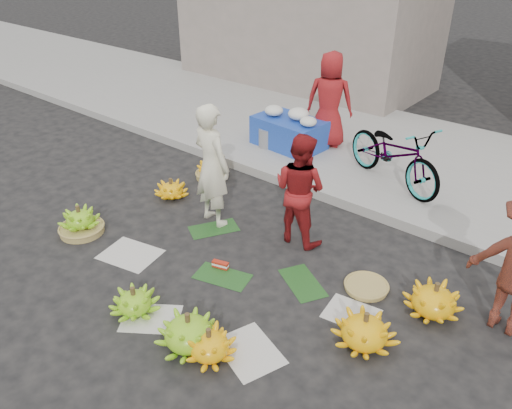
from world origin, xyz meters
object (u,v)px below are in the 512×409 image
Objects in this scene: banana_bunch_4 at (365,330)px; vendor_cream at (212,166)px; flower_table at (289,131)px; bicycle at (394,153)px; banana_bunch_0 at (80,222)px.

banana_bunch_4 is 0.46× the size of vendor_cream.
banana_bunch_4 is 0.61× the size of flower_table.
flower_table is 0.68× the size of bicycle.
banana_bunch_4 is 4.73m from flower_table.
bicycle reaches higher than flower_table.
flower_table is at bearing 107.40° from bicycle.
banana_bunch_0 reaches higher than banana_bunch_4.
vendor_cream is (-2.75, 0.77, 0.67)m from banana_bunch_4.
flower_table is at bearing 134.87° from banana_bunch_4.
bicycle is at bearing 54.80° from banana_bunch_0.
vendor_cream is at bearing -72.48° from flower_table.
vendor_cream is (1.16, 1.35, 0.67)m from banana_bunch_0.
flower_table reaches higher than banana_bunch_4.
vendor_cream is at bearing 164.27° from banana_bunch_4.
banana_bunch_0 is at bearing 57.87° from vendor_cream.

